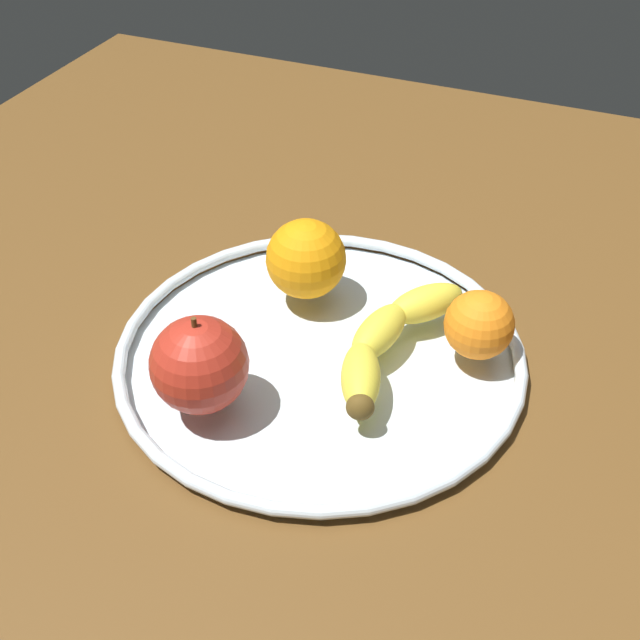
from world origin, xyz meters
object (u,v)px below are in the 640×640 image
at_px(banana, 389,338).
at_px(orange_front_right, 306,259).
at_px(orange_center, 479,325).
at_px(apple, 199,365).
at_px(fruit_bowl, 320,353).

xyz_separation_m(banana, orange_front_right, (-0.06, -0.10, 0.02)).
height_order(banana, orange_front_right, orange_front_right).
distance_m(orange_front_right, orange_center, 0.18).
xyz_separation_m(banana, apple, (0.12, -0.12, 0.02)).
distance_m(fruit_bowl, orange_center, 0.15).
relative_size(fruit_bowl, banana, 1.83).
bearing_deg(banana, apple, -36.10).
xyz_separation_m(fruit_bowl, orange_center, (-0.05, 0.13, 0.04)).
relative_size(banana, orange_front_right, 2.64).
bearing_deg(orange_front_right, banana, 61.71).
relative_size(fruit_bowl, orange_front_right, 4.83).
relative_size(apple, orange_center, 1.44).
xyz_separation_m(banana, orange_center, (-0.03, 0.07, 0.01)).
bearing_deg(banana, orange_front_right, -107.69).
xyz_separation_m(fruit_bowl, orange_front_right, (-0.07, -0.04, 0.05)).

